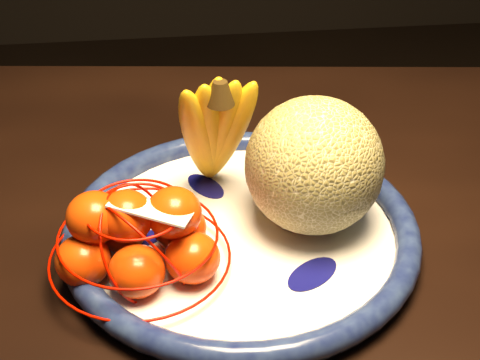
{
  "coord_description": "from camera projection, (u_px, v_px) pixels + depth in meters",
  "views": [
    {
      "loc": [
        -0.07,
        -0.43,
        1.18
      ],
      "look_at": [
        -0.0,
        0.14,
        0.78
      ],
      "focal_mm": 55.0,
      "sensor_mm": 36.0,
      "label": 1
    }
  ],
  "objects": [
    {
      "name": "dining_table",
      "position": [
        319.0,
        319.0,
        0.75
      ],
      "size": [
        1.5,
        1.01,
        0.71
      ],
      "rotation": [
        0.0,
        0.0,
        -0.12
      ],
      "color": "black",
      "rests_on": "ground"
    },
    {
      "name": "fruit_bowl",
      "position": [
        241.0,
        233.0,
        0.72
      ],
      "size": [
        0.35,
        0.35,
        0.03
      ],
      "rotation": [
        0.0,
        0.0,
        0.05
      ],
      "color": "white",
      "rests_on": "dining_table"
    },
    {
      "name": "cantaloupe",
      "position": [
        314.0,
        165.0,
        0.7
      ],
      "size": [
        0.13,
        0.13,
        0.13
      ],
      "primitive_type": "sphere",
      "color": "olive",
      "rests_on": "fruit_bowl"
    },
    {
      "name": "banana_bunch",
      "position": [
        214.0,
        127.0,
        0.73
      ],
      "size": [
        0.1,
        0.1,
        0.16
      ],
      "rotation": [
        0.0,
        0.0,
        0.16
      ],
      "color": "gold",
      "rests_on": "fruit_bowl"
    },
    {
      "name": "mandarin_bag",
      "position": [
        139.0,
        237.0,
        0.66
      ],
      "size": [
        0.2,
        0.2,
        0.11
      ],
      "rotation": [
        0.0,
        0.0,
        -0.21
      ],
      "color": "#EA490B",
      "rests_on": "fruit_bowl"
    },
    {
      "name": "price_tag",
      "position": [
        150.0,
        210.0,
        0.63
      ],
      "size": [
        0.08,
        0.05,
        0.01
      ],
      "primitive_type": "cube",
      "rotation": [
        -0.14,
        0.1,
        -0.39
      ],
      "color": "white",
      "rests_on": "mandarin_bag"
    }
  ]
}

